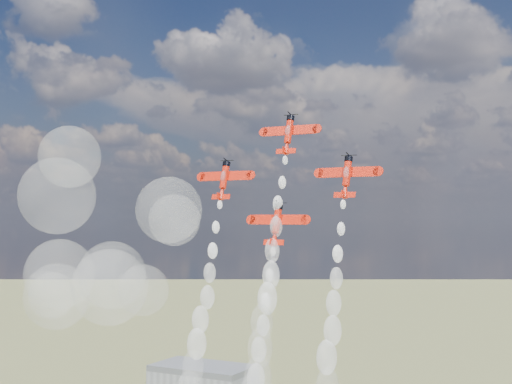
{
  "coord_description": "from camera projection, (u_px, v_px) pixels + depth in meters",
  "views": [
    {
      "loc": [
        74.11,
        -128.07,
        87.98
      ],
      "look_at": [
        6.99,
        -1.76,
        92.98
      ],
      "focal_mm": 50.0,
      "sensor_mm": 36.0,
      "label": 1
    }
  ],
  "objects": [
    {
      "name": "hangar",
      "position": [
        203.0,
        378.0,
        360.07
      ],
      "size": [
        50.0,
        28.0,
        13.0
      ],
      "color": "gray",
      "rests_on": "ground"
    },
    {
      "name": "plane_lead",
      "position": [
        289.0,
        133.0,
        143.07
      ],
      "size": [
        11.93,
        4.84,
        8.31
      ],
      "rotation": [
        1.28,
        0.0,
        0.0
      ],
      "color": "red",
      "rests_on": "ground"
    },
    {
      "name": "plane_left",
      "position": [
        224.0,
        179.0,
        146.65
      ],
      "size": [
        11.93,
        4.84,
        8.31
      ],
      "rotation": [
        1.28,
        0.0,
        0.0
      ],
      "color": "red",
      "rests_on": "ground"
    },
    {
      "name": "plane_right",
      "position": [
        347.0,
        176.0,
        134.05
      ],
      "size": [
        11.93,
        4.84,
        8.31
      ],
      "rotation": [
        1.28,
        0.0,
        0.0
      ],
      "color": "red",
      "rests_on": "ground"
    },
    {
      "name": "plane_slot",
      "position": [
        277.0,
        223.0,
        137.63
      ],
      "size": [
        11.93,
        4.84,
        8.31
      ],
      "rotation": [
        1.28,
        0.0,
        0.0
      ],
      "color": "red",
      "rests_on": "ground"
    },
    {
      "name": "smoke_trail_lead",
      "position": [
        260.0,
        347.0,
        130.58
      ],
      "size": [
        5.72,
        16.77,
        47.4
      ],
      "color": "white",
      "rests_on": "plane_lead"
    },
    {
      "name": "drifted_smoke_cloud",
      "position": [
        91.0,
        250.0,
        199.03
      ],
      "size": [
        66.05,
        33.69,
        59.2
      ],
      "color": "white",
      "rests_on": "ground"
    }
  ]
}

